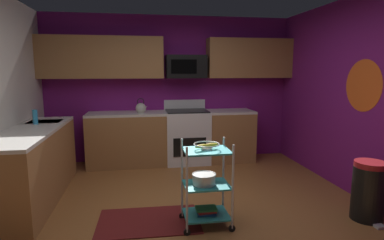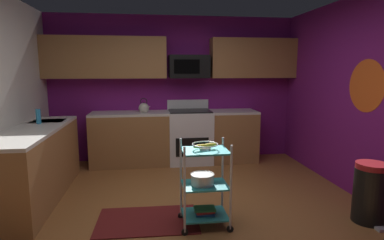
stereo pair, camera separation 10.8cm
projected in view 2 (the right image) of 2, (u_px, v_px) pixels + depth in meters
The scene contains 16 objects.
floor at pixel (191, 216), 3.64m from camera, with size 4.40×4.80×0.04m, color #995B2D.
wall_back at pixel (173, 89), 5.81m from camera, with size 4.52×0.06×2.60m, color #751970.
wall_right at pixel (378, 99), 3.73m from camera, with size 0.06×4.80×2.60m, color #751970.
wall_flower_decal at pixel (366, 86), 3.88m from camera, with size 0.65×0.65×0.00m, color #E5591E.
counter_run at pixel (127, 146), 4.94m from camera, with size 3.66×2.74×0.92m.
oven_range at pixel (190, 136), 5.66m from camera, with size 0.76×0.65×1.10m.
upper_cabinets at pixel (171, 58), 5.53m from camera, with size 4.40×0.33×0.70m.
microwave at pixel (189, 67), 5.57m from camera, with size 0.70×0.39×0.40m.
rolling_cart at pixel (205, 185), 3.32m from camera, with size 0.54×0.39×0.91m.
fruit_bowl at pixel (205, 145), 3.25m from camera, with size 0.27×0.27×0.07m.
mixing_bowl_large at pixel (202, 179), 3.30m from camera, with size 0.25×0.25×0.11m.
book_stack at pixel (205, 211), 3.36m from camera, with size 0.23×0.17×0.07m.
kettle at pixel (144, 108), 5.46m from camera, with size 0.21×0.18×0.26m.
dish_soap_bottle at pixel (38, 116), 4.29m from camera, with size 0.06×0.06×0.20m, color #2D8CBF.
trash_can at pixel (370, 193), 3.42m from camera, with size 0.34×0.42×0.66m.
floor_rug at pixel (148, 220), 3.48m from camera, with size 1.10×0.70×0.01m, color maroon.
Camera 2 is at (-0.45, -3.39, 1.65)m, focal length 29.61 mm.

